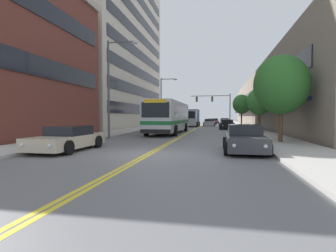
{
  "coord_description": "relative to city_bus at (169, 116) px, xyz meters",
  "views": [
    {
      "loc": [
        3.15,
        -11.68,
        1.74
      ],
      "look_at": [
        -1.32,
        11.49,
        0.87
      ],
      "focal_mm": 28.0,
      "sensor_mm": 36.0,
      "label": 1
    }
  ],
  "objects": [
    {
      "name": "car_silver_moving_lead",
      "position": [
        3.37,
        22.29,
        -1.2
      ],
      "size": [
        2.17,
        4.82,
        1.28
      ],
      "color": "#B7B7BC",
      "rests_on": "ground_plane"
    },
    {
      "name": "street_tree_right_mid",
      "position": [
        9.41,
        3.18,
        1.55
      ],
      "size": [
        2.68,
        2.68,
        4.71
      ],
      "color": "brown",
      "rests_on": "sidewalk_right"
    },
    {
      "name": "office_tower_left",
      "position": [
        -13.08,
        13.23,
        10.98
      ],
      "size": [
        12.08,
        27.86,
        25.56
      ],
      "color": "beige",
      "rests_on": "ground_plane"
    },
    {
      "name": "street_lamp_left_near",
      "position": [
        -3.06,
        -7.57,
        2.77
      ],
      "size": [
        2.53,
        0.28,
        7.61
      ],
      "color": "#47474C",
      "rests_on": "ground_plane"
    },
    {
      "name": "car_slate_blue_parked_right_end",
      "position": [
        6.3,
        28.54,
        -1.16
      ],
      "size": [
        1.99,
        4.74,
        1.39
      ],
      "color": "#475675",
      "rests_on": "ground_plane"
    },
    {
      "name": "storefront_row_right",
      "position": [
        14.82,
        21.83,
        2.73
      ],
      "size": [
        9.1,
        68.0,
        9.06
      ],
      "color": "gray",
      "rests_on": "ground_plane"
    },
    {
      "name": "sidewalk_right",
      "position": [
        8.98,
        21.83,
        -1.73
      ],
      "size": [
        3.22,
        106.0,
        0.14
      ],
      "color": "#B2ADA5",
      "rests_on": "ground_plane"
    },
    {
      "name": "traffic_signal_mast",
      "position": [
        4.51,
        21.93,
        2.43
      ],
      "size": [
        7.17,
        0.38,
        5.87
      ],
      "color": "#47474C",
      "rests_on": "ground_plane"
    },
    {
      "name": "car_dark_grey_parked_right_foreground",
      "position": [
        6.29,
        -13.63,
        -1.18
      ],
      "size": [
        2.03,
        4.29,
        1.34
      ],
      "color": "#38383D",
      "rests_on": "ground_plane"
    },
    {
      "name": "box_truck",
      "position": [
        0.36,
        18.13,
        -0.24
      ],
      "size": [
        2.75,
        6.94,
        2.94
      ],
      "color": "#B7B7BC",
      "rests_on": "ground_plane"
    },
    {
      "name": "car_red_moving_second",
      "position": [
        3.65,
        30.84,
        -1.2
      ],
      "size": [
        2.07,
        4.56,
        1.28
      ],
      "color": "maroon",
      "rests_on": "ground_plane"
    },
    {
      "name": "ground_plane",
      "position": [
        1.87,
        21.83,
        -1.8
      ],
      "size": [
        240.0,
        240.0,
        0.0
      ],
      "primitive_type": "plane",
      "color": "slate"
    },
    {
      "name": "fire_hydrant",
      "position": [
        7.82,
        -6.26,
        -1.22
      ],
      "size": [
        0.33,
        0.25,
        0.88
      ],
      "color": "#B7B7BC",
      "rests_on": "sidewalk_right"
    },
    {
      "name": "street_tree_right_near",
      "position": [
        8.89,
        -9.27,
        1.93
      ],
      "size": [
        3.37,
        3.37,
        5.46
      ],
      "color": "brown",
      "rests_on": "sidewalk_right"
    },
    {
      "name": "street_lamp_left_far",
      "position": [
        -3.05,
        11.54,
        2.68
      ],
      "size": [
        2.53,
        0.28,
        7.44
      ],
      "color": "#47474C",
      "rests_on": "ground_plane"
    },
    {
      "name": "sidewalk_left",
      "position": [
        -5.24,
        21.83,
        -1.73
      ],
      "size": [
        3.22,
        106.0,
        0.14
      ],
      "color": "#B2ADA5",
      "rests_on": "ground_plane"
    },
    {
      "name": "car_charcoal_parked_left_far",
      "position": [
        -2.52,
        16.62,
        -1.19
      ],
      "size": [
        1.97,
        4.43,
        1.33
      ],
      "color": "#232328",
      "rests_on": "ground_plane"
    },
    {
      "name": "street_tree_right_far",
      "position": [
        8.5,
        14.73,
        1.8
      ],
      "size": [
        2.7,
        2.7,
        4.96
      ],
      "color": "brown",
      "rests_on": "sidewalk_right"
    },
    {
      "name": "brick_storefront_left",
      "position": [
        -11.59,
        -8.34,
        4.68
      ],
      "size": [
        9.24,
        13.28,
        12.93
      ],
      "color": "brown",
      "rests_on": "ground_plane"
    },
    {
      "name": "car_champagne_parked_left_near",
      "position": [
        -2.55,
        -14.67,
        -1.21
      ],
      "size": [
        2.15,
        4.89,
        1.25
      ],
      "color": "beige",
      "rests_on": "ground_plane"
    },
    {
      "name": "city_bus",
      "position": [
        0.0,
        0.0,
        0.0
      ],
      "size": [
        2.93,
        12.33,
        3.19
      ],
      "color": "silver",
      "rests_on": "ground_plane"
    },
    {
      "name": "car_beige_parked_left_mid",
      "position": [
        -2.39,
        10.21,
        -1.2
      ],
      "size": [
        2.12,
        4.81,
        1.29
      ],
      "color": "#BCAD89",
      "rests_on": "ground_plane"
    },
    {
      "name": "centre_line",
      "position": [
        1.87,
        21.83,
        -1.8
      ],
      "size": [
        0.34,
        106.0,
        0.01
      ],
      "color": "yellow",
      "rests_on": "ground_plane"
    },
    {
      "name": "car_navy_moving_third",
      "position": [
        4.16,
        38.84,
        -1.22
      ],
      "size": [
        1.99,
        4.8,
        1.25
      ],
      "color": "#19234C",
      "rests_on": "ground_plane"
    },
    {
      "name": "car_white_parked_right_far",
      "position": [
        6.15,
        22.13,
        -1.21
      ],
      "size": [
        2.09,
        4.33,
        1.26
      ],
      "color": "white",
      "rests_on": "ground_plane"
    },
    {
      "name": "car_black_parked_right_mid",
      "position": [
        6.19,
        9.71,
        -1.18
      ],
      "size": [
        2.06,
        4.33,
        1.31
      ],
      "color": "black",
      "rests_on": "ground_plane"
    }
  ]
}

